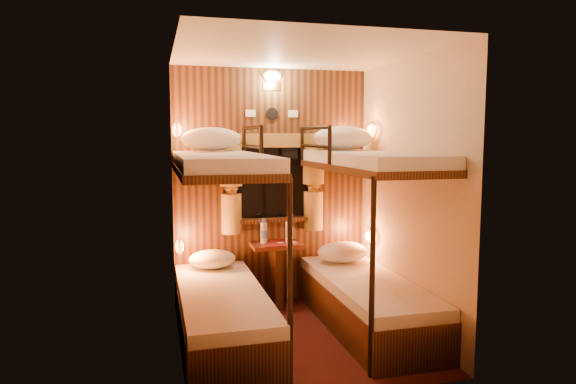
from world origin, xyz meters
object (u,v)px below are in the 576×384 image
object	(u,v)px
bunk_right	(367,267)
table	(276,266)
bottle_right	(289,232)
bottle_left	(264,233)
bunk_left	(222,277)

from	to	relation	value
bunk_right	table	world-z (taller)	bunk_right
bunk_right	table	size ratio (longest dim) A/B	2.90
table	bottle_right	xyz separation A→B (m)	(0.13, -0.01, 0.34)
bunk_right	bottle_left	world-z (taller)	bunk_right
bunk_left	table	world-z (taller)	bunk_left
bunk_left	bottle_right	world-z (taller)	bunk_left
bottle_left	table	bearing A→B (deg)	-6.64
bunk_left	bottle_right	size ratio (longest dim) A/B	7.50
bottle_right	bunk_left	bearing A→B (deg)	-135.41
bottle_right	table	bearing A→B (deg)	173.66
bunk_left	bottle_right	bearing A→B (deg)	44.59
table	bottle_left	xyz separation A→B (m)	(-0.12, 0.01, 0.34)
bunk_right	table	xyz separation A→B (m)	(-0.65, 0.78, -0.14)
bunk_right	bottle_left	bearing A→B (deg)	134.05
bottle_left	bunk_left	bearing A→B (deg)	-123.49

